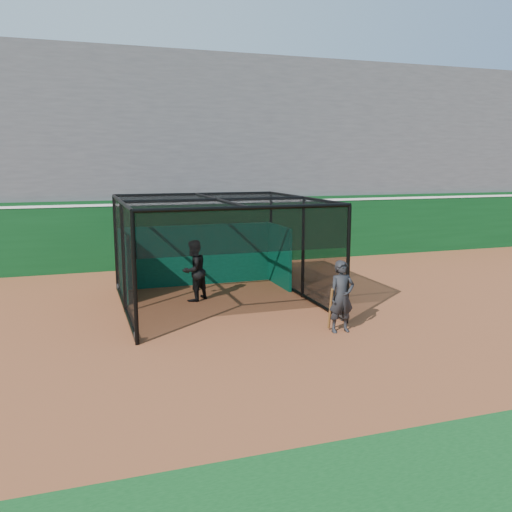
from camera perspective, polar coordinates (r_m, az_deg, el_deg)
name	(u,v)px	position (r m, az deg, el deg)	size (l,w,h in m)	color
ground	(234,335)	(12.31, -2.34, -8.26)	(120.00, 120.00, 0.00)	brown
outfield_wall	(169,232)	(20.17, -9.11, 2.50)	(50.00, 0.50, 2.50)	#0A3815
grandstand	(152,147)	(23.75, -10.85, 11.25)	(50.00, 7.85, 8.95)	#4C4C4F
batting_cage	(218,253)	(14.57, -4.03, 0.33)	(5.05, 5.43, 2.85)	black
batter	(194,271)	(15.14, -6.57, -1.53)	(0.83, 0.65, 1.71)	black
on_deck_player	(342,297)	(12.42, 8.99, -4.26)	(0.63, 0.44, 1.65)	black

